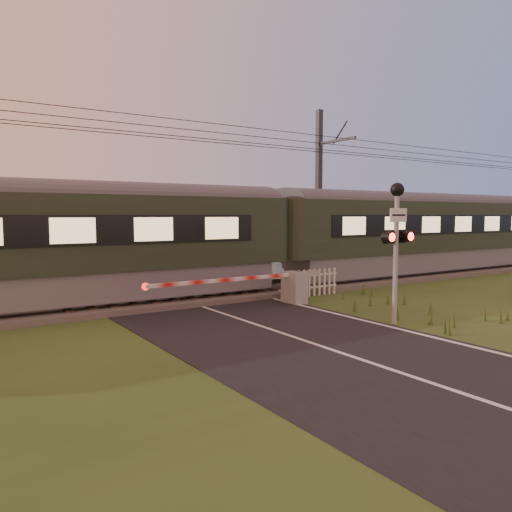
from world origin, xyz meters
TOP-DOWN VIEW (x-y plane):
  - ground at (0.00, 0.00)m, footprint 160.00×160.00m
  - road at (0.02, -0.23)m, footprint 6.00×140.00m
  - track_bed at (0.00, 6.50)m, footprint 140.00×3.40m
  - overhead_wires at (0.00, 6.50)m, footprint 120.00×0.62m
  - train at (3.88, 6.50)m, footprint 39.15×2.70m
  - boom_gate at (2.61, 3.83)m, footprint 6.18×0.80m
  - crossing_signal at (3.26, -0.09)m, footprint 0.96×0.37m
  - picket_fence at (4.15, 4.60)m, footprint 2.63×0.08m
  - catenary_mast at (8.13, 8.73)m, footprint 0.24×2.47m

SIDE VIEW (x-z plane):
  - ground at x=0.00m, z-range 0.00..0.00m
  - road at x=0.02m, z-range 0.00..0.03m
  - track_bed at x=0.00m, z-range -0.13..0.26m
  - picket_fence at x=4.15m, z-range 0.01..0.98m
  - boom_gate at x=2.61m, z-range 0.05..1.12m
  - train at x=3.88m, z-range 0.29..3.93m
  - crossing_signal at x=3.26m, z-range 0.71..4.47m
  - catenary_mast at x=8.13m, z-range 0.14..7.87m
  - overhead_wires at x=0.00m, z-range 5.41..6.04m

